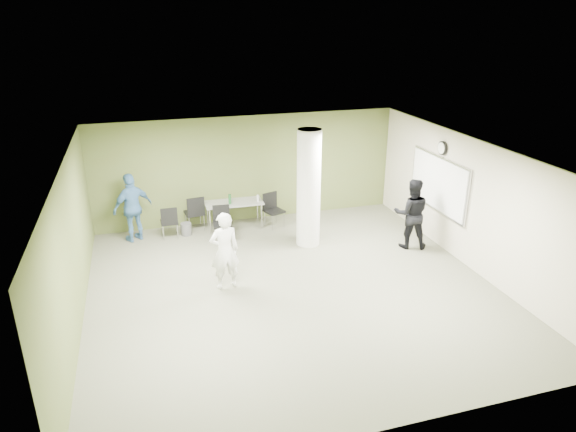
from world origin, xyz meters
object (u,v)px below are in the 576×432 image
object	(u,v)px
chair_back_left	(169,220)
man_blue	(133,208)
woman_white	(225,251)
folding_table	(234,204)
man_black	(411,214)

from	to	relation	value
chair_back_left	man_blue	world-z (taller)	man_blue
woman_white	man_blue	bearing A→B (deg)	-66.20
chair_back_left	man_blue	size ratio (longest dim) A/B	0.49
chair_back_left	man_blue	distance (m)	0.91
folding_table	man_black	xyz separation A→B (m)	(3.76, -2.35, 0.19)
chair_back_left	man_blue	xyz separation A→B (m)	(-0.82, 0.14, 0.37)
folding_table	man_blue	bearing A→B (deg)	-176.94
chair_back_left	woman_white	bearing A→B (deg)	107.31
folding_table	chair_back_left	bearing A→B (deg)	-171.19
woman_white	man_black	bearing A→B (deg)	-177.33
man_black	man_blue	world-z (taller)	man_blue
woman_white	man_blue	xyz separation A→B (m)	(-1.71, 2.97, 0.04)
chair_back_left	woman_white	world-z (taller)	woman_white
woman_white	man_black	xyz separation A→B (m)	(4.53, 0.71, 0.03)
chair_back_left	woman_white	distance (m)	2.98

